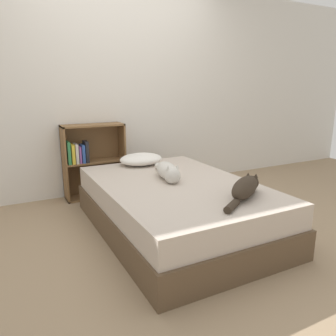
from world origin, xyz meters
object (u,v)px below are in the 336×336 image
at_px(cat_light, 168,171).
at_px(cat_dark, 245,188).
at_px(bed, 175,206).
at_px(bookshelf, 91,159).
at_px(pillow, 141,159).

relative_size(cat_light, cat_dark, 1.12).
xyz_separation_m(bed, bookshelf, (-0.43, 1.29, 0.23)).
xyz_separation_m(bed, pillow, (-0.01, 0.77, 0.29)).
height_order(bed, cat_dark, cat_dark).
bearing_deg(pillow, cat_light, -89.69).
distance_m(pillow, bookshelf, 0.67).
bearing_deg(bookshelf, pillow, -51.00).
xyz_separation_m(cat_light, bookshelf, (-0.42, 1.14, -0.07)).
relative_size(bed, pillow, 4.21).
distance_m(bed, bookshelf, 1.38).
bearing_deg(bookshelf, bed, -71.52).
bearing_deg(bed, bookshelf, 108.48).
bearing_deg(bed, pillow, 90.68).
distance_m(bed, cat_light, 0.33).
distance_m(pillow, cat_dark, 1.39).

